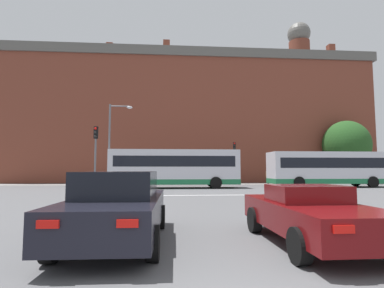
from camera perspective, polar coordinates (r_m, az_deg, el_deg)
The scene contains 14 objects.
stop_line_strip at distance 18.95m, azimuth -1.36°, elevation -9.74°, with size 8.77×0.30×0.01m, color silver.
far_pavement at distance 32.67m, azimuth -2.62°, elevation -7.67°, with size 69.75×2.50×0.01m, color gray.
brick_civic_building at distance 41.80m, azimuth -0.18°, elevation 4.63°, with size 47.29×11.39×23.10m.
car_saloon_left at distance 7.09m, azimuth -13.82°, elevation -11.45°, with size 2.05×4.85×1.57m.
car_roadster_right at distance 7.20m, azimuth 21.44°, elevation -12.27°, with size 1.94×4.35×1.27m.
bus_crossing_lead at distance 26.19m, azimuth -3.32°, elevation -4.50°, with size 11.07×2.75×3.30m.
bus_crossing_trailing at distance 30.23m, azimuth 24.53°, elevation -4.23°, with size 10.85×2.73×3.19m.
traffic_light_far_right at distance 32.37m, azimuth 8.10°, elevation -2.31°, with size 0.26×0.31×4.53m.
traffic_light_near_left at distance 20.41m, azimuth -17.92°, elevation -0.87°, with size 0.26×0.31×4.41m.
street_lamp_junction at distance 26.12m, azimuth -14.76°, elevation 1.33°, with size 1.97×0.36×7.15m.
pedestrian_waiting at distance 34.63m, azimuth 14.26°, elevation -5.77°, with size 0.44×0.31×1.66m.
pedestrian_walking_east at distance 32.78m, azimuth 2.90°, elevation -5.89°, with size 0.46×0.37×1.73m.
pedestrian_walking_west at distance 33.59m, azimuth 2.86°, elevation -5.80°, with size 0.28×0.43×1.78m.
tree_by_building at distance 40.15m, azimuth 27.34°, elevation -0.10°, with size 5.42×5.42×7.41m.
Camera 1 is at (-0.98, -2.33, 1.63)m, focal length 28.00 mm.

